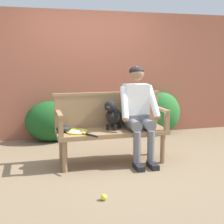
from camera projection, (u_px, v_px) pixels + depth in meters
ground_plane at (112, 162)px, 4.32m from camera, size 40.00×40.00×0.00m
brick_garden_fence at (88, 74)px, 5.79m from camera, size 8.00×0.30×2.30m
hedge_bush_far_right at (51, 121)px, 5.39m from camera, size 0.89×0.58×0.71m
hedge_bush_mid_right at (162, 113)px, 5.96m from camera, size 0.73×0.54×0.80m
garden_bench at (112, 134)px, 4.25m from camera, size 1.52×0.51×0.47m
bench_backrest at (108, 109)px, 4.41m from camera, size 1.56×0.06×0.50m
bench_armrest_left_end at (60, 119)px, 3.94m from camera, size 0.06×0.51×0.28m
bench_armrest_right_end at (163, 114)px, 4.30m from camera, size 0.06×0.51×0.28m
person_seated at (138, 110)px, 4.27m from camera, size 0.56×0.66×1.34m
dog_on_bench at (113, 115)px, 4.23m from camera, size 0.34×0.39×0.42m
tennis_racket at (78, 132)px, 4.08m from camera, size 0.41×0.57×0.03m
baseball_glove at (64, 129)px, 4.11m from camera, size 0.27×0.25×0.09m
tennis_ball at (104, 197)px, 3.17m from camera, size 0.07×0.07×0.07m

